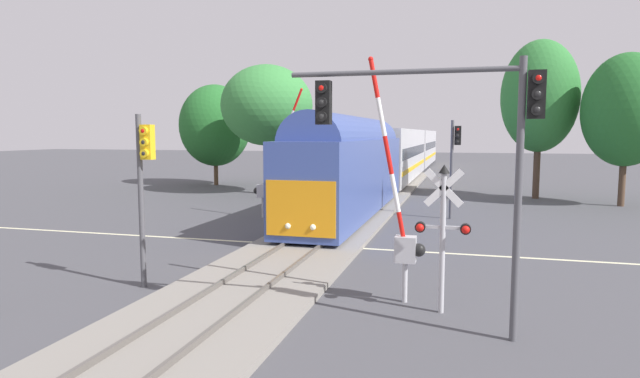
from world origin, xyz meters
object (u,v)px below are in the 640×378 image
(crossing_gate_far, at_px, (267,178))
(oak_behind_train, at_px, (267,106))
(traffic_signal_near_right, at_px, (450,127))
(oak_far_right, at_px, (540,97))
(pine_left_background, at_px, (215,126))
(crossing_signal_mast, at_px, (443,223))
(maple_right_background, at_px, (626,110))
(traffic_signal_median, at_px, (144,172))
(traffic_signal_far_side, at_px, (455,153))
(commuter_train, at_px, (400,152))
(crossing_gate_near, at_px, (403,227))

(crossing_gate_far, bearing_deg, oak_behind_train, 110.81)
(traffic_signal_near_right, xyz_separation_m, oak_far_right, (5.20, 27.62, 2.40))
(crossing_gate_far, height_order, pine_left_background, pine_left_background)
(traffic_signal_near_right, bearing_deg, crossing_gate_far, 123.96)
(crossing_gate_far, height_order, traffic_signal_near_right, crossing_gate_far)
(crossing_signal_mast, xyz_separation_m, maple_right_background, (10.02, 23.32, 3.66))
(oak_far_right, bearing_deg, pine_left_background, 173.28)
(crossing_gate_far, height_order, oak_behind_train, oak_behind_train)
(traffic_signal_median, distance_m, oak_behind_train, 24.79)
(traffic_signal_median, xyz_separation_m, traffic_signal_near_right, (8.62, -1.45, 1.25))
(crossing_gate_far, xyz_separation_m, traffic_signal_far_side, (9.70, 2.18, 1.36))
(crossing_signal_mast, relative_size, traffic_signal_far_side, 0.72)
(traffic_signal_far_side, distance_m, oak_far_right, 12.54)
(oak_far_right, relative_size, oak_behind_train, 1.14)
(commuter_train, distance_m, traffic_signal_far_side, 22.75)
(traffic_signal_median, height_order, pine_left_background, pine_left_background)
(crossing_gate_far, distance_m, traffic_signal_near_right, 17.88)
(crossing_gate_near, distance_m, pine_left_background, 34.81)
(crossing_signal_mast, xyz_separation_m, traffic_signal_far_side, (-0.03, 15.42, 1.20))
(pine_left_background, bearing_deg, crossing_gate_far, -55.63)
(commuter_train, xyz_separation_m, crossing_gate_far, (-4.24, -24.25, -0.58))
(crossing_signal_mast, xyz_separation_m, oak_far_right, (5.36, 26.17, 4.76))
(maple_right_background, bearing_deg, pine_left_background, 169.10)
(traffic_signal_near_right, bearing_deg, traffic_signal_far_side, 90.65)
(crossing_gate_near, xyz_separation_m, traffic_signal_far_side, (1.03, 14.77, 1.46))
(traffic_signal_near_right, distance_m, traffic_signal_far_side, 16.91)
(traffic_signal_near_right, distance_m, pine_left_background, 37.09)
(traffic_signal_far_side, height_order, pine_left_background, pine_left_background)
(crossing_gate_near, height_order, traffic_signal_near_right, crossing_gate_near)
(crossing_gate_far, xyz_separation_m, maple_right_background, (19.74, 10.09, 3.82))
(oak_far_right, height_order, oak_behind_train, oak_far_right)
(traffic_signal_median, xyz_separation_m, oak_behind_train, (-5.36, 24.00, 3.17))
(crossing_signal_mast, distance_m, oak_far_right, 27.13)
(commuter_train, height_order, oak_far_right, oak_far_right)
(oak_far_right, height_order, maple_right_background, oak_far_right)
(pine_left_background, height_order, oak_behind_train, oak_behind_train)
(maple_right_background, bearing_deg, crossing_gate_near, -116.03)
(crossing_gate_far, xyz_separation_m, pine_left_background, (-10.95, 16.00, 3.08))
(traffic_signal_median, distance_m, pine_left_background, 31.74)
(pine_left_background, bearing_deg, oak_behind_train, -37.38)
(crossing_gate_far, relative_size, maple_right_background, 0.73)
(oak_far_right, bearing_deg, crossing_gate_near, -104.12)
(oak_far_right, xyz_separation_m, maple_right_background, (4.66, -2.84, -1.10))
(crossing_signal_mast, xyz_separation_m, crossing_gate_far, (-9.73, 13.23, -0.15))
(crossing_gate_near, distance_m, oak_far_right, 26.79)
(oak_behind_train, xyz_separation_m, maple_right_background, (23.84, -0.68, -0.62))
(traffic_signal_far_side, relative_size, oak_behind_train, 0.54)
(crossing_gate_near, xyz_separation_m, crossing_signal_mast, (1.06, -0.65, 0.26))
(pine_left_background, bearing_deg, traffic_signal_far_side, -33.80)
(traffic_signal_far_side, xyz_separation_m, oak_behind_train, (-13.79, 8.58, 3.08))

